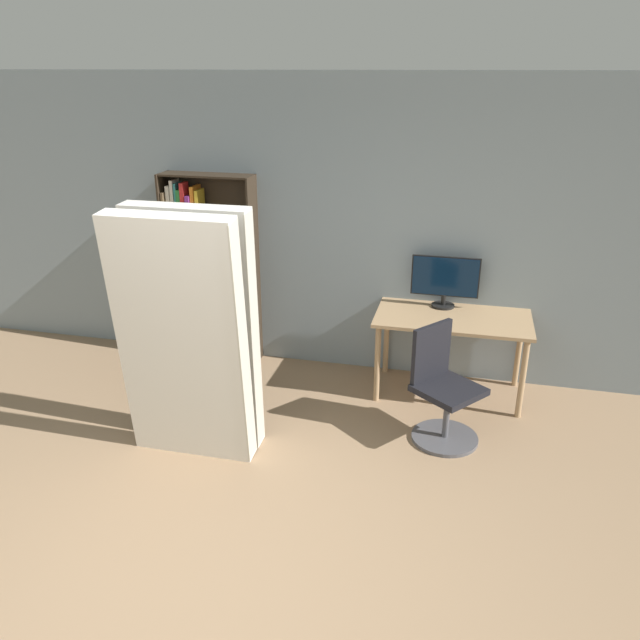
{
  "coord_description": "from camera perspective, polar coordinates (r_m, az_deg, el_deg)",
  "views": [
    {
      "loc": [
        1.33,
        -2.24,
        2.73
      ],
      "look_at": [
        0.37,
        1.75,
        1.05
      ],
      "focal_mm": 35.0,
      "sensor_mm": 36.0,
      "label": 1
    }
  ],
  "objects": [
    {
      "name": "mattress_near",
      "position": [
        4.48,
        -12.45,
        -2.03
      ],
      "size": [
        0.93,
        0.32,
        1.86
      ],
      "color": "silver",
      "rests_on": "ground"
    },
    {
      "name": "wall_back",
      "position": [
        5.79,
        -0.17,
        8.44
      ],
      "size": [
        8.0,
        0.06,
        2.7
      ],
      "color": "gray",
      "rests_on": "ground"
    },
    {
      "name": "mattress_far",
      "position": [
        4.67,
        -11.22,
        -0.89
      ],
      "size": [
        0.93,
        0.24,
        1.86
      ],
      "color": "silver",
      "rests_on": "ground"
    },
    {
      "name": "office_chair",
      "position": [
        4.94,
        11.14,
        -6.79
      ],
      "size": [
        0.62,
        0.62,
        0.92
      ],
      "color": "#4C4C51",
      "rests_on": "ground"
    },
    {
      "name": "desk",
      "position": [
        5.5,
        12.01,
        -0.57
      ],
      "size": [
        1.32,
        0.69,
        0.74
      ],
      "color": "tan",
      "rests_on": "ground"
    },
    {
      "name": "bookshelf",
      "position": [
        6.15,
        -10.76,
        4.55
      ],
      "size": [
        0.88,
        0.26,
        1.82
      ],
      "color": "#2D2319",
      "rests_on": "ground"
    },
    {
      "name": "monitor",
      "position": [
        5.59,
        11.36,
        3.68
      ],
      "size": [
        0.59,
        0.2,
        0.46
      ],
      "color": "black",
      "rests_on": "desk"
    },
    {
      "name": "ground_plane",
      "position": [
        3.78,
        -12.98,
        -24.8
      ],
      "size": [
        16.0,
        16.0,
        0.0
      ],
      "primitive_type": "plane",
      "color": "#937556"
    }
  ]
}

